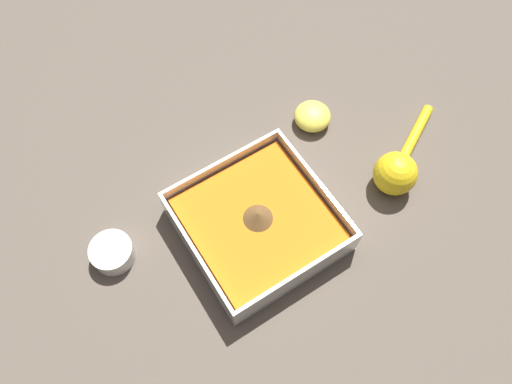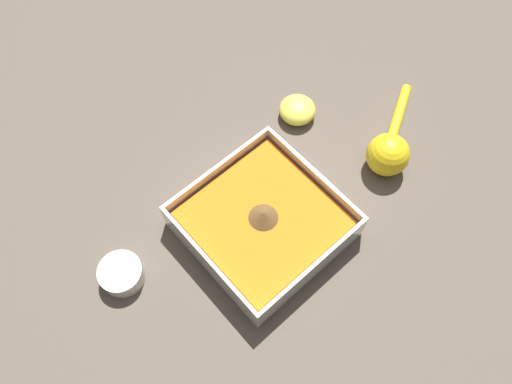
% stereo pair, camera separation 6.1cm
% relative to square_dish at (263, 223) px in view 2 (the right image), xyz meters
% --- Properties ---
extents(ground_plane, '(4.00, 4.00, 0.00)m').
position_rel_square_dish_xyz_m(ground_plane, '(0.02, -0.05, -0.02)').
color(ground_plane, brown).
extents(square_dish, '(0.23, 0.23, 0.06)m').
position_rel_square_dish_xyz_m(square_dish, '(0.00, 0.00, 0.00)').
color(square_dish, silver).
rests_on(square_dish, ground_plane).
extents(spice_bowl, '(0.07, 0.07, 0.03)m').
position_rel_square_dish_xyz_m(spice_bowl, '(0.22, -0.09, -0.01)').
color(spice_bowl, silver).
rests_on(spice_bowl, ground_plane).
extents(lemon_squeezer, '(0.20, 0.13, 0.07)m').
position_rel_square_dish_xyz_m(lemon_squeezer, '(-0.25, 0.05, 0.01)').
color(lemon_squeezer, yellow).
rests_on(lemon_squeezer, ground_plane).
extents(lemon_half, '(0.07, 0.07, 0.04)m').
position_rel_square_dish_xyz_m(lemon_half, '(-0.20, -0.13, -0.01)').
color(lemon_half, '#EFDB4C').
rests_on(lemon_half, ground_plane).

